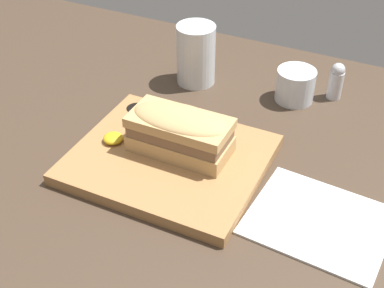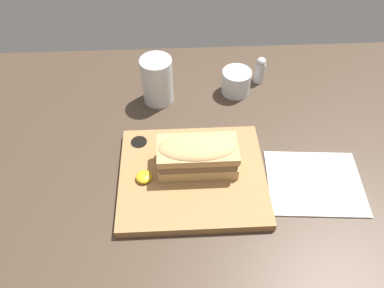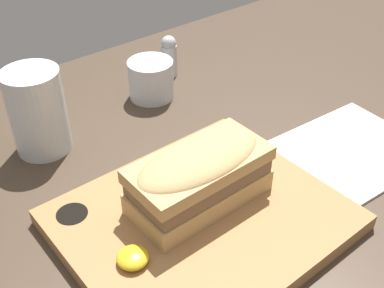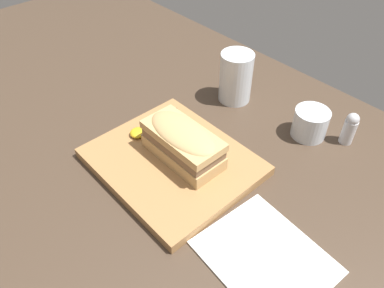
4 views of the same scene
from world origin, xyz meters
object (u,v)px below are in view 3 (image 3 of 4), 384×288
serving_board (201,220)px  napkin (351,150)px  wine_glass (151,80)px  salt_shaker (169,55)px  sandwich (199,175)px  water_glass (39,117)px

serving_board → napkin: 25.62cm
serving_board → wine_glass: 30.25cm
serving_board → salt_shaker: bearing=58.5°
napkin → serving_board: bearing=174.7°
sandwich → serving_board: bearing=-124.9°
serving_board → water_glass: water_glass is taller
wine_glass → salt_shaker: salt_shaker is taller
salt_shaker → serving_board: bearing=-121.5°
salt_shaker → water_glass: bearing=-167.3°
salt_shaker → wine_glass: bearing=-149.1°
napkin → salt_shaker: size_ratio=2.81×
wine_glass → water_glass: bearing=-174.3°
serving_board → sandwich: bearing=55.1°
sandwich → wine_glass: size_ratio=2.21×
water_glass → napkin: (32.69, -27.85, -4.98)cm
sandwich → water_glass: (-8.42, 23.72, -0.79)cm
napkin → sandwich: bearing=170.3°
serving_board → wine_glass: size_ratio=4.11×
sandwich → water_glass: water_glass is taller
serving_board → wine_glass: wine_glass is taller
water_glass → wine_glass: (19.78, 1.96, -2.25)cm
sandwich → salt_shaker: 34.81cm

